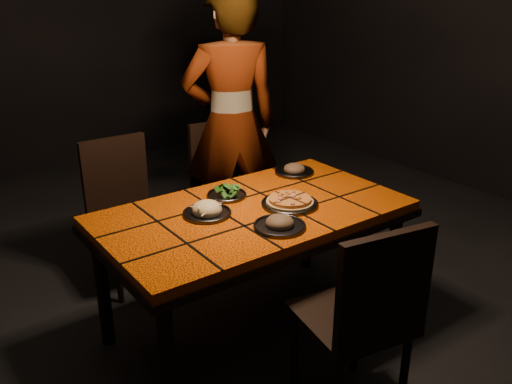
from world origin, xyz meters
TOP-DOWN VIEW (x-y plane):
  - room_shell at (0.00, 0.00)m, footprint 6.04×7.04m
  - dining_table at (0.00, 0.00)m, footprint 1.62×0.92m
  - chair_near at (-0.01, -0.82)m, footprint 0.51×0.51m
  - chair_far_left at (-0.33, 0.96)m, footprint 0.43×0.43m
  - chair_far_right at (0.45, 0.99)m, footprint 0.43×0.43m
  - diner at (0.49, 0.93)m, footprint 0.79×0.64m
  - plate_pizza at (0.18, -0.08)m, footprint 0.30×0.30m
  - plate_pasta at (-0.24, 0.07)m, footprint 0.25×0.25m
  - plate_salad at (-0.02, 0.22)m, footprint 0.22×0.22m
  - plate_mushroom_a at (-0.03, -0.27)m, footprint 0.26×0.26m
  - plate_mushroom_b at (0.53, 0.30)m, footprint 0.24×0.24m

SIDE VIEW (x-z plane):
  - chair_far_right at x=0.45m, z-range 0.07..1.00m
  - chair_far_left at x=-0.33m, z-range 0.07..1.01m
  - chair_near at x=-0.01m, z-range 0.07..1.05m
  - dining_table at x=0.00m, z-range 0.30..1.05m
  - plate_pizza at x=0.18m, z-range 0.75..0.79m
  - plate_mushroom_b at x=0.53m, z-range 0.73..0.81m
  - plate_pasta at x=-0.24m, z-range 0.73..0.81m
  - plate_mushroom_a at x=-0.03m, z-range 0.73..0.81m
  - plate_salad at x=-0.02m, z-range 0.74..0.81m
  - diner at x=0.49m, z-range 0.00..1.87m
  - room_shell at x=0.00m, z-range -0.04..3.04m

